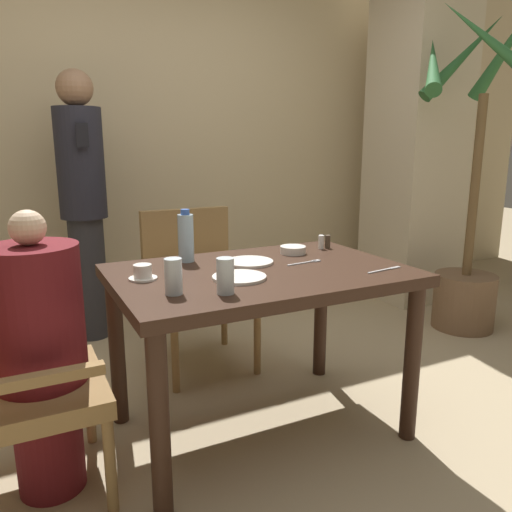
# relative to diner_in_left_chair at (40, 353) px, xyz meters

# --- Properties ---
(ground_plane) EXTENTS (16.00, 16.00, 0.00)m
(ground_plane) POSITION_rel_diner_in_left_chair_xyz_m (0.88, -0.00, -0.54)
(ground_plane) COLOR tan
(wall_back) EXTENTS (8.00, 0.06, 2.80)m
(wall_back) POSITION_rel_diner_in_left_chair_xyz_m (0.88, 1.92, 0.86)
(wall_back) COLOR #C6B289
(wall_back) RESTS_ON ground_plane
(pillar_stone) EXTENTS (0.60, 0.60, 2.70)m
(pillar_stone) POSITION_rel_diner_in_left_chair_xyz_m (2.93, 1.27, 0.81)
(pillar_stone) COLOR beige
(pillar_stone) RESTS_ON ground_plane
(dining_table) EXTENTS (1.23, 0.82, 0.75)m
(dining_table) POSITION_rel_diner_in_left_chair_xyz_m (0.88, -0.00, 0.10)
(dining_table) COLOR #331E14
(dining_table) RESTS_ON ground_plane
(diner_in_left_chair) EXTENTS (0.32, 0.32, 1.06)m
(diner_in_left_chair) POSITION_rel_diner_in_left_chair_xyz_m (0.00, 0.00, 0.00)
(diner_in_left_chair) COLOR #5B1419
(diner_in_left_chair) RESTS_ON ground_plane
(chair_far_side) EXTENTS (0.54, 0.54, 0.89)m
(chair_far_side) POSITION_rel_diner_in_left_chair_xyz_m (0.88, 0.82, -0.06)
(chair_far_side) COLOR olive
(chair_far_side) RESTS_ON ground_plane
(standing_host) EXTENTS (0.29, 0.33, 1.71)m
(standing_host) POSITION_rel_diner_in_left_chair_xyz_m (0.38, 1.51, 0.38)
(standing_host) COLOR #2D2D33
(standing_host) RESTS_ON ground_plane
(potted_palm) EXTENTS (0.90, 0.98, 2.23)m
(potted_palm) POSITION_rel_diner_in_left_chair_xyz_m (2.73, 0.51, 0.26)
(potted_palm) COLOR brown
(potted_palm) RESTS_ON ground_plane
(plate_main_left) EXTENTS (0.22, 0.22, 0.01)m
(plate_main_left) POSITION_rel_diner_in_left_chair_xyz_m (0.89, 0.12, 0.21)
(plate_main_left) COLOR white
(plate_main_left) RESTS_ON dining_table
(plate_main_right) EXTENTS (0.22, 0.22, 0.01)m
(plate_main_right) POSITION_rel_diner_in_left_chair_xyz_m (0.74, -0.09, 0.21)
(plate_main_right) COLOR white
(plate_main_right) RESTS_ON dining_table
(teacup_with_saucer) EXTENTS (0.11, 0.11, 0.06)m
(teacup_with_saucer) POSITION_rel_diner_in_left_chair_xyz_m (0.40, 0.07, 0.23)
(teacup_with_saucer) COLOR white
(teacup_with_saucer) RESTS_ON dining_table
(bowl_small) EXTENTS (0.12, 0.12, 0.04)m
(bowl_small) POSITION_rel_diner_in_left_chair_xyz_m (1.16, 0.21, 0.23)
(bowl_small) COLOR white
(bowl_small) RESTS_ON dining_table
(water_bottle) EXTENTS (0.07, 0.07, 0.24)m
(water_bottle) POSITION_rel_diner_in_left_chair_xyz_m (0.65, 0.28, 0.32)
(water_bottle) COLOR #A3C6DB
(water_bottle) RESTS_ON dining_table
(glass_tall_near) EXTENTS (0.06, 0.06, 0.13)m
(glass_tall_near) POSITION_rel_diner_in_left_chair_xyz_m (0.61, -0.25, 0.27)
(glass_tall_near) COLOR silver
(glass_tall_near) RESTS_ON dining_table
(glass_tall_mid) EXTENTS (0.06, 0.06, 0.13)m
(glass_tall_mid) POSITION_rel_diner_in_left_chair_xyz_m (0.45, -0.18, 0.27)
(glass_tall_mid) COLOR silver
(glass_tall_mid) RESTS_ON dining_table
(salt_shaker) EXTENTS (0.03, 0.03, 0.07)m
(salt_shaker) POSITION_rel_diner_in_left_chair_xyz_m (1.35, 0.24, 0.24)
(salt_shaker) COLOR white
(salt_shaker) RESTS_ON dining_table
(pepper_shaker) EXTENTS (0.03, 0.03, 0.07)m
(pepper_shaker) POSITION_rel_diner_in_left_chair_xyz_m (1.38, 0.24, 0.24)
(pepper_shaker) COLOR #4C3D2D
(pepper_shaker) RESTS_ON dining_table
(fork_beside_plate) EXTENTS (0.18, 0.04, 0.00)m
(fork_beside_plate) POSITION_rel_diner_in_left_chair_xyz_m (1.12, 0.01, 0.21)
(fork_beside_plate) COLOR silver
(fork_beside_plate) RESTS_ON dining_table
(knife_beside_plate) EXTENTS (0.19, 0.04, 0.00)m
(knife_beside_plate) POSITION_rel_diner_in_left_chair_xyz_m (1.35, -0.25, 0.21)
(knife_beside_plate) COLOR silver
(knife_beside_plate) RESTS_ON dining_table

